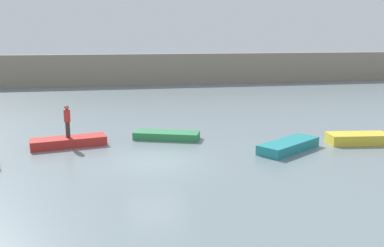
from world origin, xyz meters
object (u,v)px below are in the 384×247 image
(rowboat_red, at_px, (69,142))
(rowboat_yellow, at_px, (358,138))
(rowboat_teal, at_px, (289,146))
(rowboat_green, at_px, (167,135))
(person_red_shirt, at_px, (67,120))

(rowboat_red, relative_size, rowboat_yellow, 1.19)
(rowboat_yellow, bearing_deg, rowboat_red, 178.38)
(rowboat_teal, xyz_separation_m, rowboat_yellow, (4.13, 0.61, 0.03))
(rowboat_teal, bearing_deg, rowboat_yellow, -25.20)
(rowboat_green, height_order, rowboat_yellow, rowboat_yellow)
(rowboat_yellow, bearing_deg, rowboat_green, 170.71)
(rowboat_green, height_order, person_red_shirt, person_red_shirt)
(rowboat_green, bearing_deg, person_red_shirt, -153.73)
(rowboat_green, distance_m, rowboat_yellow, 10.12)
(person_red_shirt, bearing_deg, rowboat_red, 0.00)
(rowboat_red, bearing_deg, rowboat_teal, -26.29)
(rowboat_red, xyz_separation_m, rowboat_yellow, (14.81, -2.25, 0.03))
(person_red_shirt, bearing_deg, rowboat_teal, -14.99)
(rowboat_green, bearing_deg, rowboat_red, -153.73)
(person_red_shirt, bearing_deg, rowboat_yellow, -8.64)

